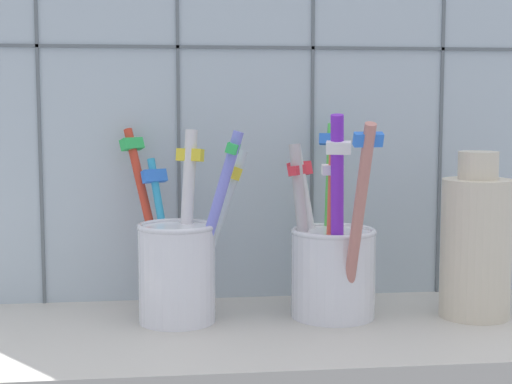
% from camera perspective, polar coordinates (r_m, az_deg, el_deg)
% --- Properties ---
extents(counter_slab, '(0.64, 0.22, 0.02)m').
position_cam_1_polar(counter_slab, '(0.69, 0.30, -10.38)').
color(counter_slab, '#BCB7AD').
rests_on(counter_slab, ground).
extents(tile_wall_back, '(0.64, 0.02, 0.45)m').
position_cam_1_polar(tile_wall_back, '(0.78, -0.80, 7.53)').
color(tile_wall_back, '#B2C1CC').
rests_on(tile_wall_back, ground).
extents(toothbrush_cup_left, '(0.11, 0.11, 0.17)m').
position_cam_1_polar(toothbrush_cup_left, '(0.70, -5.45, -4.97)').
color(toothbrush_cup_left, white).
rests_on(toothbrush_cup_left, counter_slab).
extents(toothbrush_cup_right, '(0.08, 0.15, 0.18)m').
position_cam_1_polar(toothbrush_cup_right, '(0.72, 5.40, -4.94)').
color(toothbrush_cup_right, white).
rests_on(toothbrush_cup_right, counter_slab).
extents(ceramic_vase, '(0.06, 0.06, 0.15)m').
position_cam_1_polar(ceramic_vase, '(0.74, 15.23, -3.52)').
color(ceramic_vase, beige).
rests_on(ceramic_vase, counter_slab).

